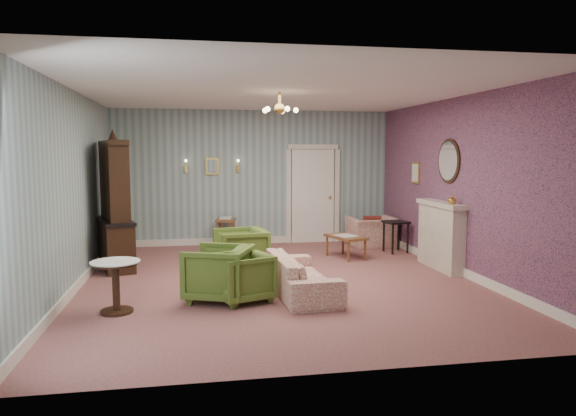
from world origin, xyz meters
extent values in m
plane|color=#945B56|center=(0.00, 0.00, 0.00)|extent=(7.00, 7.00, 0.00)
plane|color=white|center=(0.00, 0.00, 2.90)|extent=(7.00, 7.00, 0.00)
plane|color=gray|center=(0.00, 3.50, 1.45)|extent=(6.00, 0.00, 6.00)
plane|color=gray|center=(0.00, -3.50, 1.45)|extent=(6.00, 0.00, 6.00)
plane|color=gray|center=(-3.00, 0.00, 1.45)|extent=(0.00, 7.00, 7.00)
plane|color=gray|center=(3.00, 0.00, 1.45)|extent=(0.00, 7.00, 7.00)
plane|color=#BC5E71|center=(2.98, 0.00, 1.45)|extent=(0.00, 7.00, 7.00)
imported|color=#4F6B25|center=(-0.99, -0.92, 0.41)|extent=(0.99, 1.02, 0.82)
imported|color=#4F6B25|center=(-0.69, -1.02, 0.36)|extent=(0.87, 0.90, 0.73)
imported|color=#4F6B25|center=(-0.55, 0.68, 0.41)|extent=(0.85, 0.90, 0.82)
imported|color=#A64643|center=(0.18, -0.77, 0.37)|extent=(0.65, 1.90, 0.73)
imported|color=#A64643|center=(2.42, 2.67, 0.42)|extent=(0.98, 0.66, 0.84)
imported|color=gold|center=(2.84, 0.00, 1.23)|extent=(0.15, 0.15, 0.15)
cube|color=maroon|center=(2.37, 2.52, 0.48)|extent=(0.41, 0.28, 0.39)
camera|label=1|loc=(-1.29, -7.98, 1.99)|focal=33.08mm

